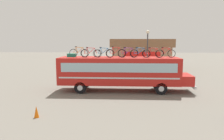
% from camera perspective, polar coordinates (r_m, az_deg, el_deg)
% --- Properties ---
extents(ground_plane, '(120.00, 120.00, 0.00)m').
position_cam_1_polar(ground_plane, '(18.95, 1.77, -5.50)').
color(ground_plane, slate).
extents(bus, '(11.34, 2.59, 2.92)m').
position_cam_1_polar(bus, '(18.62, 2.39, -0.27)').
color(bus, red).
rests_on(bus, ground).
extents(luggage_bag_1, '(0.73, 0.45, 0.29)m').
position_cam_1_polar(luggage_bag_1, '(19.32, -10.58, 3.85)').
color(luggage_bag_1, '#1E7F66').
rests_on(luggage_bag_1, bus).
extents(rooftop_bicycle_1, '(1.73, 0.44, 0.93)m').
position_cam_1_polar(rooftop_bicycle_1, '(19.02, -8.64, 4.55)').
color(rooftop_bicycle_1, black).
rests_on(rooftop_bicycle_1, bus).
extents(rooftop_bicycle_2, '(1.75, 0.44, 0.88)m').
position_cam_1_polar(rooftop_bicycle_2, '(18.71, -5.70, 4.50)').
color(rooftop_bicycle_2, black).
rests_on(rooftop_bicycle_2, bus).
extents(rooftop_bicycle_3, '(1.71, 0.44, 0.87)m').
position_cam_1_polar(rooftop_bicycle_3, '(18.58, -2.14, 4.50)').
color(rooftop_bicycle_3, black).
rests_on(rooftop_bicycle_3, bus).
extents(rooftop_bicycle_4, '(1.72, 0.44, 0.94)m').
position_cam_1_polar(rooftop_bicycle_4, '(18.26, 1.02, 4.52)').
color(rooftop_bicycle_4, black).
rests_on(rooftop_bicycle_4, bus).
extents(rooftop_bicycle_5, '(1.73, 0.44, 0.88)m').
position_cam_1_polar(rooftop_bicycle_5, '(18.81, 4.23, 4.53)').
color(rooftop_bicycle_5, black).
rests_on(rooftop_bicycle_5, bus).
extents(rooftop_bicycle_6, '(1.70, 0.44, 0.89)m').
position_cam_1_polar(rooftop_bicycle_6, '(18.42, 7.37, 4.43)').
color(rooftop_bicycle_6, black).
rests_on(rooftop_bicycle_6, bus).
extents(rooftop_bicycle_7, '(1.72, 0.44, 0.88)m').
position_cam_1_polar(rooftop_bicycle_7, '(18.45, 10.72, 4.35)').
color(rooftop_bicycle_7, black).
rests_on(rooftop_bicycle_7, bus).
extents(rooftop_bicycle_8, '(1.65, 0.44, 0.89)m').
position_cam_1_polar(rooftop_bicycle_8, '(18.87, 13.93, 4.34)').
color(rooftop_bicycle_8, black).
rests_on(rooftop_bicycle_8, bus).
extents(roadside_building, '(8.78, 9.26, 4.54)m').
position_cam_1_polar(roadside_building, '(33.96, 7.32, 4.35)').
color(roadside_building, tan).
rests_on(roadside_building, ground).
extents(traffic_cone, '(0.29, 0.29, 0.67)m').
position_cam_1_polar(traffic_cone, '(13.25, -19.29, -10.35)').
color(traffic_cone, orange).
rests_on(traffic_cone, ground).
extents(street_lamp, '(0.39, 0.39, 5.52)m').
position_cam_1_polar(street_lamp, '(25.59, 9.32, 6.02)').
color(street_lamp, '#38383D').
rests_on(street_lamp, ground).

